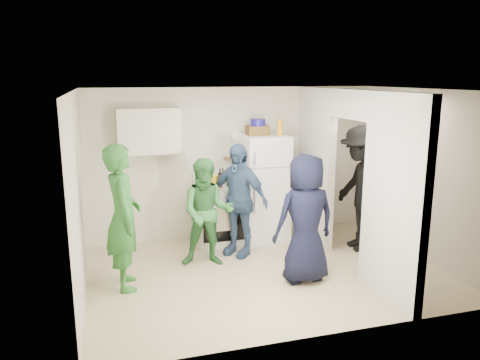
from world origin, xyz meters
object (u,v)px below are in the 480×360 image
object	(u,v)px
stove	(219,215)
person_navy	(305,219)
yellow_cup_stack_top	(280,128)
person_green_left	(123,217)
fridge	(264,188)
person_nook	(361,189)
person_green_center	(207,213)
blue_bowl	(258,122)
wicker_basket	(258,130)
person_denim	(238,200)

from	to	relation	value
stove	person_navy	xyz separation A→B (m)	(0.73, -1.74, 0.39)
yellow_cup_stack_top	person_green_left	size ratio (longest dim) A/B	0.13
fridge	person_nook	distance (m)	1.55
person_green_center	yellow_cup_stack_top	bearing A→B (deg)	42.07
yellow_cup_stack_top	person_green_center	distance (m)	1.89
blue_bowl	person_green_left	world-z (taller)	blue_bowl
yellow_cup_stack_top	person_green_center	xyz separation A→B (m)	(-1.36, -0.73, -1.09)
stove	yellow_cup_stack_top	size ratio (longest dim) A/B	3.72
wicker_basket	person_green_left	bearing A→B (deg)	-149.49
blue_bowl	stove	bearing A→B (deg)	-178.24
wicker_basket	blue_bowl	distance (m)	0.13
yellow_cup_stack_top	person_nook	xyz separation A→B (m)	(1.07, -0.75, -0.90)
fridge	wicker_basket	world-z (taller)	wicker_basket
person_green_left	person_denim	bearing A→B (deg)	-70.40
wicker_basket	person_nook	xyz separation A→B (m)	(1.39, -0.90, -0.85)
person_green_center	person_navy	bearing A→B (deg)	-24.39
blue_bowl	person_nook	distance (m)	1.92
stove	person_denim	xyz separation A→B (m)	(0.14, -0.59, 0.39)
person_green_left	person_denim	size ratio (longest dim) A/B	1.09
blue_bowl	person_green_left	bearing A→B (deg)	-149.49
yellow_cup_stack_top	person_denim	size ratio (longest dim) A/B	0.15
wicker_basket	yellow_cup_stack_top	size ratio (longest dim) A/B	1.40
person_navy	person_nook	size ratio (longest dim) A/B	0.88
wicker_basket	blue_bowl	size ratio (longest dim) A/B	1.46
person_navy	person_nook	bearing A→B (deg)	-150.93
wicker_basket	fridge	bearing A→B (deg)	-26.57
blue_bowl	person_denim	xyz separation A→B (m)	(-0.51, -0.61, -1.09)
blue_bowl	person_denim	size ratio (longest dim) A/B	0.14
fridge	person_denim	size ratio (longest dim) A/B	1.02
wicker_basket	yellow_cup_stack_top	bearing A→B (deg)	-25.11
person_green_center	person_nook	size ratio (longest dim) A/B	0.80
stove	person_nook	size ratio (longest dim) A/B	0.48
blue_bowl	person_green_center	xyz separation A→B (m)	(-1.04, -0.88, -1.17)
person_navy	person_green_left	bearing A→B (deg)	-15.52
person_green_center	person_navy	xyz separation A→B (m)	(1.12, -0.88, 0.08)
yellow_cup_stack_top	blue_bowl	bearing A→B (deg)	154.89
fridge	wicker_basket	xyz separation A→B (m)	(-0.10, 0.05, 0.95)
person_green_left	person_nook	world-z (taller)	person_nook
blue_bowl	person_navy	distance (m)	2.07
yellow_cup_stack_top	person_green_left	xyz separation A→B (m)	(-2.53, -1.15, -0.94)
person_denim	person_navy	xyz separation A→B (m)	(0.59, -1.15, 0.00)
person_navy	person_denim	bearing A→B (deg)	-67.07
fridge	person_nook	bearing A→B (deg)	-33.51
stove	yellow_cup_stack_top	bearing A→B (deg)	-7.62
stove	person_green_left	world-z (taller)	person_green_left
wicker_basket	person_nook	bearing A→B (deg)	-33.04
blue_bowl	person_nook	bearing A→B (deg)	-33.04
blue_bowl	person_navy	bearing A→B (deg)	-87.31
stove	person_navy	bearing A→B (deg)	-67.10
fridge	blue_bowl	size ratio (longest dim) A/B	7.27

